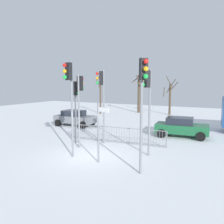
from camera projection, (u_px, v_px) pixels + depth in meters
ground_plane at (91, 156)px, 12.84m from camera, size 60.00×60.00×0.00m
traffic_light_rear_right at (148, 93)px, 12.44m from camera, size 0.47×0.47×4.77m
traffic_light_mid_right at (143, 89)px, 9.74m from camera, size 0.46×0.47×5.13m
traffic_light_foreground_right at (80, 94)px, 14.22m from camera, size 0.33×0.57×4.54m
traffic_light_mid_left at (70, 88)px, 12.11m from camera, size 0.36×0.56×5.16m
traffic_light_foreground_left at (76, 97)px, 15.16m from camera, size 0.53×0.39×4.22m
traffic_light_rear_left at (102, 90)px, 15.24m from camera, size 0.53×0.40×4.88m
direction_sign_post at (99, 129)px, 11.54m from camera, size 0.76×0.28×3.08m
pedestrian_guard_railing at (117, 135)px, 15.60m from camera, size 6.67×0.75×1.07m
car_grey_far at (75, 118)px, 21.88m from camera, size 3.91×2.16×1.47m
car_green_trailing at (181, 127)px, 17.32m from camera, size 3.97×2.28×1.47m
bare_tree_left at (170, 97)px, 29.37m from camera, size 1.86×1.85×4.89m
bare_tree_centre at (139, 93)px, 31.56m from camera, size 1.81×1.81×5.27m
bare_tree_right at (100, 95)px, 30.40m from camera, size 1.10×1.04×4.89m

